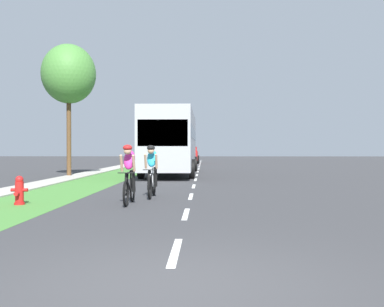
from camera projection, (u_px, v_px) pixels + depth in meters
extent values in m
plane|color=#38383A|center=(197.00, 175.00, 24.85)|extent=(120.00, 120.00, 0.00)
cube|color=#478438|center=(117.00, 175.00, 24.98)|extent=(2.45, 70.00, 0.01)
cube|color=#B2ADA3|center=(83.00, 175.00, 25.03)|extent=(1.25, 70.00, 0.10)
cube|color=white|center=(175.00, 252.00, 6.46)|extent=(0.12, 1.80, 0.01)
cube|color=white|center=(186.00, 214.00, 10.19)|extent=(0.12, 1.80, 0.01)
cube|color=white|center=(191.00, 196.00, 13.93)|extent=(0.12, 1.80, 0.01)
cube|color=white|center=(194.00, 186.00, 17.66)|extent=(0.12, 1.80, 0.01)
cube|color=white|center=(196.00, 180.00, 21.39)|extent=(0.12, 1.80, 0.01)
cube|color=white|center=(197.00, 175.00, 25.12)|extent=(0.12, 1.80, 0.01)
cube|color=white|center=(198.00, 172.00, 28.85)|extent=(0.12, 1.80, 0.01)
cube|color=white|center=(199.00, 169.00, 32.58)|extent=(0.12, 1.80, 0.01)
cube|color=white|center=(199.00, 167.00, 36.32)|extent=(0.12, 1.80, 0.01)
cube|color=white|center=(200.00, 165.00, 40.05)|extent=(0.12, 1.80, 0.01)
cube|color=white|center=(200.00, 164.00, 43.78)|extent=(0.12, 1.80, 0.01)
cube|color=white|center=(200.00, 162.00, 47.51)|extent=(0.12, 1.80, 0.01)
cube|color=white|center=(201.00, 161.00, 51.24)|extent=(0.12, 1.80, 0.01)
cube|color=white|center=(201.00, 161.00, 54.97)|extent=(0.12, 1.80, 0.01)
cylinder|color=red|center=(19.00, 204.00, 11.86)|extent=(0.28, 0.28, 0.06)
cylinder|color=red|center=(19.00, 192.00, 11.86)|extent=(0.22, 0.22, 0.55)
sphere|color=red|center=(19.00, 180.00, 11.86)|extent=(0.21, 0.21, 0.21)
cylinder|color=red|center=(13.00, 190.00, 11.86)|extent=(0.12, 0.09, 0.09)
cylinder|color=red|center=(25.00, 190.00, 11.86)|extent=(0.12, 0.09, 0.09)
cylinder|color=red|center=(17.00, 194.00, 11.69)|extent=(0.11, 0.14, 0.11)
torus|color=black|center=(132.00, 190.00, 12.48)|extent=(0.06, 0.68, 0.68)
torus|color=black|center=(126.00, 193.00, 11.44)|extent=(0.06, 0.68, 0.68)
cylinder|color=black|center=(129.00, 185.00, 11.86)|extent=(0.04, 0.59, 0.43)
cylinder|color=black|center=(130.00, 180.00, 12.14)|extent=(0.04, 0.04, 0.55)
cylinder|color=black|center=(129.00, 172.00, 11.91)|extent=(0.03, 0.55, 0.03)
cylinder|color=black|center=(126.00, 173.00, 11.46)|extent=(0.42, 0.02, 0.02)
ellipsoid|color=#CC2D8C|center=(129.00, 160.00, 11.97)|extent=(0.30, 0.54, 0.63)
sphere|color=tan|center=(128.00, 151.00, 11.69)|extent=(0.20, 0.20, 0.20)
ellipsoid|color=red|center=(128.00, 148.00, 11.69)|extent=(0.24, 0.28, 0.16)
cylinder|color=tan|center=(121.00, 163.00, 11.70)|extent=(0.07, 0.26, 0.45)
cylinder|color=tan|center=(134.00, 163.00, 11.69)|extent=(0.07, 0.26, 0.45)
cylinder|color=black|center=(126.00, 184.00, 12.06)|extent=(0.10, 0.30, 0.60)
cylinder|color=black|center=(133.00, 181.00, 12.01)|extent=(0.10, 0.25, 0.61)
torus|color=black|center=(154.00, 185.00, 14.17)|extent=(0.06, 0.68, 0.68)
torus|color=black|center=(150.00, 188.00, 13.13)|extent=(0.06, 0.68, 0.68)
cylinder|color=silver|center=(152.00, 180.00, 13.54)|extent=(0.04, 0.59, 0.43)
cylinder|color=silver|center=(153.00, 177.00, 13.82)|extent=(0.04, 0.04, 0.55)
cylinder|color=silver|center=(152.00, 169.00, 13.59)|extent=(0.03, 0.55, 0.03)
cylinder|color=black|center=(150.00, 170.00, 13.14)|extent=(0.42, 0.02, 0.02)
ellipsoid|color=#26A5CC|center=(152.00, 158.00, 13.66)|extent=(0.30, 0.54, 0.63)
sphere|color=tan|center=(151.00, 151.00, 13.37)|extent=(0.20, 0.20, 0.20)
ellipsoid|color=black|center=(151.00, 148.00, 13.37)|extent=(0.24, 0.28, 0.16)
cylinder|color=tan|center=(146.00, 161.00, 13.38)|extent=(0.07, 0.26, 0.45)
cylinder|color=tan|center=(156.00, 161.00, 13.37)|extent=(0.07, 0.26, 0.45)
cylinder|color=black|center=(149.00, 180.00, 13.75)|extent=(0.10, 0.30, 0.60)
cylinder|color=black|center=(155.00, 177.00, 13.69)|extent=(0.10, 0.25, 0.61)
cube|color=#A5A8AD|center=(172.00, 141.00, 25.92)|extent=(2.50, 11.60, 3.10)
cube|color=#1E2833|center=(172.00, 134.00, 25.91)|extent=(2.52, 10.67, 0.64)
cube|color=#1E2833|center=(163.00, 133.00, 20.15)|extent=(2.25, 0.06, 1.20)
cylinder|color=black|center=(141.00, 169.00, 22.20)|extent=(0.28, 0.96, 0.96)
cylinder|color=black|center=(192.00, 169.00, 22.13)|extent=(0.28, 0.96, 0.96)
cylinder|color=black|center=(156.00, 164.00, 29.15)|extent=(0.28, 0.96, 0.96)
cylinder|color=black|center=(195.00, 164.00, 29.09)|extent=(0.28, 0.96, 0.96)
cube|color=red|center=(188.00, 156.00, 44.98)|extent=(1.96, 5.10, 0.76)
cube|color=red|center=(188.00, 150.00, 44.21)|extent=(1.80, 1.78, 0.64)
cube|color=#1E2833|center=(187.00, 150.00, 43.50)|extent=(1.67, 0.08, 0.52)
cube|color=red|center=(179.00, 153.00, 46.02)|extent=(0.08, 2.81, 0.40)
cube|color=red|center=(197.00, 153.00, 45.97)|extent=(0.08, 2.81, 0.40)
cube|color=red|center=(189.00, 153.00, 47.49)|extent=(1.80, 0.08, 0.40)
cylinder|color=black|center=(177.00, 160.00, 43.48)|extent=(0.26, 0.76, 0.76)
cylinder|color=black|center=(197.00, 160.00, 43.43)|extent=(0.26, 0.76, 0.76)
cylinder|color=black|center=(179.00, 159.00, 46.54)|extent=(0.26, 0.76, 0.76)
cylinder|color=black|center=(198.00, 159.00, 46.49)|extent=(0.26, 0.76, 0.76)
cylinder|color=brown|center=(69.00, 136.00, 23.93)|extent=(0.24, 0.24, 4.29)
ellipsoid|color=#478438|center=(69.00, 74.00, 23.89)|extent=(2.85, 2.85, 3.13)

